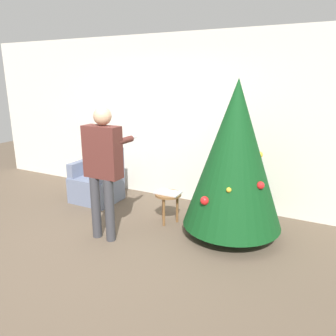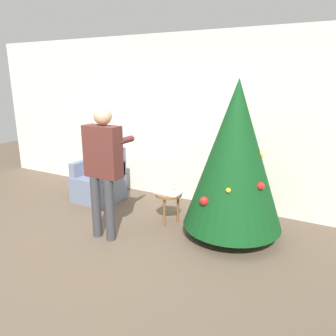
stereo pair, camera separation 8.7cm
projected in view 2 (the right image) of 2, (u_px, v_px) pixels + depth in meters
ground_plane at (89, 254)px, 3.89m from camera, size 14.00×14.00×0.00m
wall_back at (176, 120)px, 5.41m from camera, size 8.00×0.06×2.70m
christmas_tree at (235, 155)px, 4.07m from camera, size 1.27×1.27×2.03m
armchair at (100, 181)px, 5.55m from camera, size 0.72×0.64×0.90m
person_standing at (103, 161)px, 4.07m from camera, size 0.49×0.57×1.69m
side_stool at (169, 198)px, 4.65m from camera, size 0.38×0.38×0.44m
laptop at (169, 193)px, 4.63m from camera, size 0.35×0.22×0.02m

